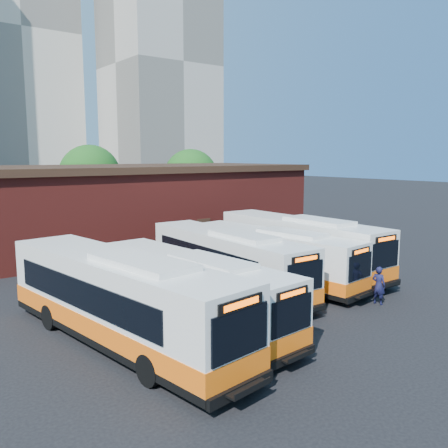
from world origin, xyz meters
TOP-DOWN VIEW (x-y plane):
  - ground at (0.00, 0.00)m, footprint 220.00×220.00m
  - bus_farwest at (-10.10, 0.71)m, footprint 4.41×13.38m
  - bus_west at (-6.84, 0.71)m, footprint 3.27×11.62m
  - bus_midwest at (-2.37, 4.02)m, footprint 2.86×12.17m
  - bus_mideast at (0.63, 3.70)m, footprint 3.65×11.67m
  - bus_east at (3.79, 4.65)m, footprint 2.77×12.82m
  - transit_worker at (2.06, -2.31)m, footprint 0.55×0.75m
  - depot_building at (0.00, 20.00)m, footprint 28.60×12.60m
  - tree_mid at (2.00, 34.00)m, footprint 6.56×6.56m
  - tree_east at (13.00, 31.00)m, footprint 6.24×6.24m
  - tower_center at (7.00, 86.00)m, footprint 22.00×20.00m
  - tower_right at (30.00, 68.00)m, footprint 18.00×18.00m

SIDE VIEW (x-z plane):
  - ground at x=0.00m, z-range 0.00..0.00m
  - transit_worker at x=2.06m, z-range 0.00..1.87m
  - bus_west at x=-6.84m, z-range -0.14..2.98m
  - bus_mideast at x=0.63m, z-range -0.14..2.99m
  - bus_midwest at x=-2.37m, z-range -0.15..3.14m
  - bus_east at x=3.79m, z-range -0.16..3.32m
  - bus_farwest at x=-10.10m, z-range -0.16..3.43m
  - depot_building at x=0.00m, z-range 0.06..6.46m
  - tree_east at x=13.00m, z-range 0.85..8.81m
  - tree_mid at x=2.00m, z-range 0.90..9.26m
  - tower_right at x=30.00m, z-range -0.26..48.94m
  - tower_center at x=7.00m, z-range -0.26..60.94m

